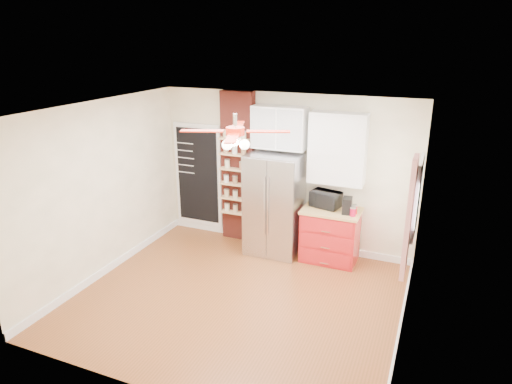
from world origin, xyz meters
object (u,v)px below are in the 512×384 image
at_px(pantry_jar_oats, 227,164).
at_px(fridge, 275,204).
at_px(red_cabinet, 330,235).
at_px(toaster_oven, 326,199).
at_px(ceiling_fan, 235,132).
at_px(coffee_maker, 347,206).
at_px(canister_left, 353,212).

bearing_deg(pantry_jar_oats, fridge, -9.43).
xyz_separation_m(red_cabinet, toaster_oven, (-0.13, 0.10, 0.58)).
bearing_deg(pantry_jar_oats, ceiling_fan, -60.76).
distance_m(fridge, ceiling_fan, 2.25).
distance_m(ceiling_fan, toaster_oven, 2.39).
relative_size(ceiling_fan, coffee_maker, 5.37).
height_order(red_cabinet, canister_left, canister_left).
bearing_deg(red_cabinet, coffee_maker, -13.90).
height_order(toaster_oven, coffee_maker, toaster_oven).
distance_m(coffee_maker, canister_left, 0.15).
distance_m(coffee_maker, pantry_jar_oats, 2.23).
bearing_deg(toaster_oven, coffee_maker, -9.33).
bearing_deg(coffee_maker, ceiling_fan, -132.47).
distance_m(ceiling_fan, canister_left, 2.48).
height_order(coffee_maker, canister_left, coffee_maker).
bearing_deg(red_cabinet, canister_left, -21.88).
bearing_deg(fridge, coffee_maker, -0.66).
xyz_separation_m(red_cabinet, ceiling_fan, (-0.92, -1.68, 1.97)).
bearing_deg(canister_left, toaster_oven, 154.02).
bearing_deg(toaster_oven, fridge, -157.25).
xyz_separation_m(coffee_maker, canister_left, (0.11, -0.08, -0.06)).
bearing_deg(toaster_oven, canister_left, -13.05).
bearing_deg(toaster_oven, red_cabinet, -23.22).
bearing_deg(coffee_maker, red_cabinet, 159.74).
bearing_deg(fridge, canister_left, -4.21).
height_order(red_cabinet, toaster_oven, toaster_oven).
relative_size(coffee_maker, canister_left, 1.99).
bearing_deg(pantry_jar_oats, canister_left, -6.39).
height_order(ceiling_fan, canister_left, ceiling_fan).
height_order(fridge, pantry_jar_oats, fridge).
bearing_deg(red_cabinet, pantry_jar_oats, 176.78).
bearing_deg(coffee_maker, fridge, 172.99).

